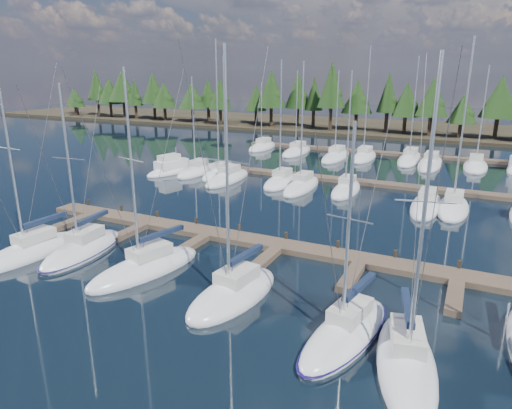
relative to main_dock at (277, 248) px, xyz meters
The scene contains 13 objects.
ground 12.65m from the main_dock, 90.00° to the left, with size 260.00×260.00×0.00m, color black.
far_shore 72.64m from the main_dock, 90.00° to the left, with size 220.00×30.00×0.60m, color #30281A.
main_dock is the anchor object (origin of this frame).
back_docks 32.23m from the main_dock, 90.00° to the left, with size 50.00×21.80×0.40m.
front_sailboat_0 17.47m from the main_dock, 151.47° to the right, with size 3.08×8.57×13.98m.
front_sailboat_1 13.94m from the main_dock, 152.49° to the right, with size 3.93×8.50×12.63m.
front_sailboat_2 9.41m from the main_dock, 132.17° to the right, with size 4.79×8.88×13.61m.
front_sailboat_3 7.59m from the main_dock, 86.12° to the right, with size 3.95×7.90×14.69m.
front_sailboat_4 11.45m from the main_dock, 49.69° to the right, with size 4.05×8.60×11.41m.
front_sailboat_5 14.32m from the main_dock, 43.27° to the right, with size 4.30×8.53×14.15m.
back_sailboat_rows 27.73m from the main_dock, 90.11° to the left, with size 41.60×33.43×16.65m.
motor_yacht_left 28.62m from the main_dock, 141.21° to the left, with size 4.34×8.11×3.84m.
tree_line 63.20m from the main_dock, 89.14° to the left, with size 183.91×11.41×13.51m.
Camera 1 is at (12.01, -10.90, 12.73)m, focal length 32.00 mm.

